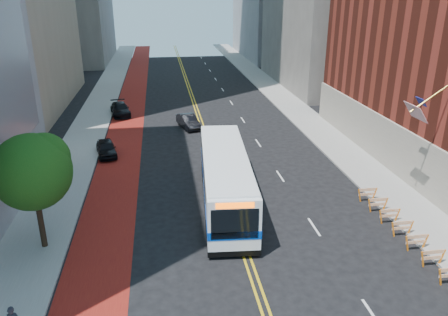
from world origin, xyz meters
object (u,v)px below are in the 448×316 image
at_px(street_tree, 33,169).
at_px(car_a, 106,148).
at_px(transit_bus, 225,177).
at_px(car_c, 120,109).
at_px(car_b, 188,121).

height_order(street_tree, car_a, street_tree).
bearing_deg(transit_bus, car_a, 134.67).
xyz_separation_m(transit_bus, car_a, (-9.08, 10.66, -1.26)).
xyz_separation_m(car_a, car_c, (0.26, 13.41, 0.03)).
xyz_separation_m(transit_bus, car_c, (-8.82, 24.08, -1.23)).
bearing_deg(car_c, car_b, -50.07).
relative_size(car_b, car_c, 0.88).
height_order(car_a, car_c, car_c).
bearing_deg(car_a, transit_bus, -61.02).
xyz_separation_m(street_tree, car_a, (1.94, 14.69, -4.24)).
xyz_separation_m(street_tree, car_b, (9.74, 21.96, -4.21)).
xyz_separation_m(street_tree, car_c, (2.20, 28.10, -4.21)).
bearing_deg(car_b, car_a, -151.95).
distance_m(transit_bus, car_c, 25.67).
height_order(car_a, car_b, car_b).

